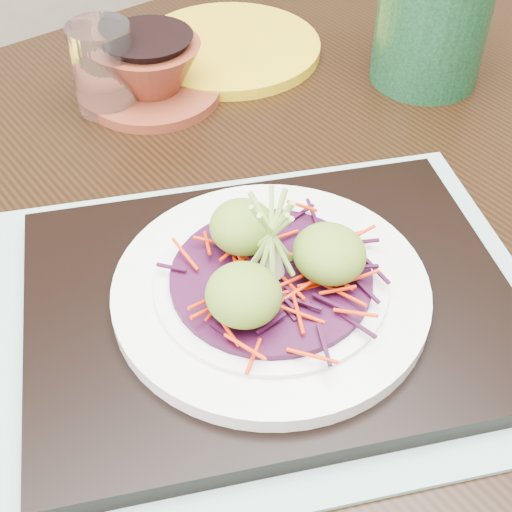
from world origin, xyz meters
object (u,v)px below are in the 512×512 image
terracotta_bowl_set (151,74)px  dining_table (227,322)px  water_glass (104,68)px  yellow_plate (229,48)px  serving_tray (270,303)px  white_plate (271,289)px  green_jar (432,19)px

terracotta_bowl_set → dining_table: bearing=-103.3°
water_glass → yellow_plate: water_glass is taller
serving_tray → water_glass: 0.34m
serving_tray → terracotta_bowl_set: bearing=98.8°
white_plate → water_glass: bearing=86.4°
white_plate → yellow_plate: (0.19, 0.36, -0.02)m
dining_table → green_jar: (0.33, 0.11, 0.18)m
dining_table → terracotta_bowl_set: 0.28m
water_glass → terracotta_bowl_set: (0.05, -0.01, -0.02)m
water_glass → dining_table: bearing=-91.8°
terracotta_bowl_set → yellow_plate: 0.13m
terracotta_bowl_set → water_glass: bearing=171.2°
dining_table → yellow_plate: size_ratio=6.37×
yellow_plate → serving_tray: bearing=-117.3°
terracotta_bowl_set → yellow_plate: size_ratio=0.84×
white_plate → terracotta_bowl_set: size_ratio=1.30×
serving_tray → yellow_plate: (0.19, 0.36, -0.01)m
serving_tray → white_plate: white_plate is taller
white_plate → water_glass: size_ratio=2.57×
serving_tray → green_jar: green_jar is taller
serving_tray → water_glass: size_ratio=3.96×
water_glass → terracotta_bowl_set: bearing=-8.8°
serving_tray → green_jar: bearing=50.8°
dining_table → terracotta_bowl_set: size_ratio=7.54×
dining_table → water_glass: water_glass is taller
dining_table → white_plate: size_ratio=5.80×
white_plate → water_glass: (0.02, 0.34, 0.02)m
terracotta_bowl_set → green_jar: (0.27, -0.13, 0.04)m
terracotta_bowl_set → green_jar: 0.30m
white_plate → green_jar: size_ratio=1.71×
dining_table → water_glass: size_ratio=14.93×
serving_tray → green_jar: 0.40m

